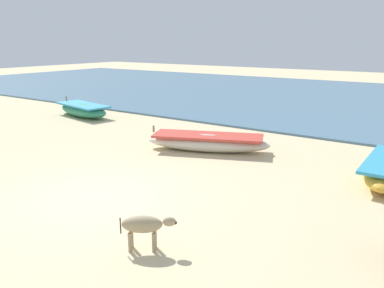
# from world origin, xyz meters

# --- Properties ---
(ground) EXTENTS (80.00, 80.00, 0.00)m
(ground) POSITION_xyz_m (0.00, 0.00, 0.00)
(ground) COLOR beige
(sea_water) EXTENTS (60.00, 20.00, 0.08)m
(sea_water) POSITION_xyz_m (0.00, 17.77, 0.04)
(sea_water) COLOR slate
(sea_water) RESTS_ON ground
(fishing_boat_1) EXTENTS (3.33, 1.69, 0.75)m
(fishing_boat_1) POSITION_xyz_m (-7.54, 6.05, 0.30)
(fishing_boat_1) COLOR #338C66
(fishing_boat_1) RESTS_ON ground
(fishing_boat_2) EXTENTS (3.82, 2.36, 0.70)m
(fishing_boat_2) POSITION_xyz_m (-0.03, 4.44, 0.27)
(fishing_boat_2) COLOR beige
(fishing_boat_2) RESTS_ON ground
(calf_far_dun) EXTENTS (0.82, 0.64, 0.58)m
(calf_far_dun) POSITION_xyz_m (2.28, -1.08, 0.42)
(calf_far_dun) COLOR tan
(calf_far_dun) RESTS_ON ground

